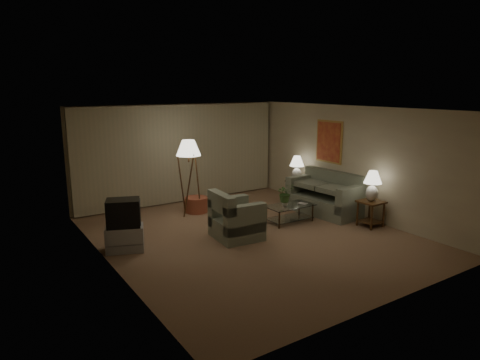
% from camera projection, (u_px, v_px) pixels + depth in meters
% --- Properties ---
extents(ground, '(7.00, 7.00, 0.00)m').
position_uv_depth(ground, '(252.00, 236.00, 9.19)').
color(ground, '#8F674F').
rests_on(ground, ground).
extents(room_shell, '(6.04, 7.02, 2.72)m').
position_uv_depth(room_shell, '(217.00, 147.00, 10.06)').
color(room_shell, beige).
rests_on(room_shell, ground).
extents(sofa, '(2.01, 1.24, 0.83)m').
position_uv_depth(sofa, '(324.00, 197.00, 10.78)').
color(sofa, gray).
rests_on(sofa, ground).
extents(armchair, '(1.09, 1.05, 0.80)m').
position_uv_depth(armchair, '(237.00, 220.00, 9.01)').
color(armchair, gray).
rests_on(armchair, ground).
extents(side_table_near, '(0.51, 0.51, 0.60)m').
position_uv_depth(side_table_near, '(371.00, 209.00, 9.75)').
color(side_table_near, '#3C2310').
rests_on(side_table_near, ground).
extents(side_table_far, '(0.50, 0.42, 0.60)m').
position_uv_depth(side_table_far, '(296.00, 188.00, 11.88)').
color(side_table_far, '#3C2310').
rests_on(side_table_far, ground).
extents(table_lamp_near, '(0.41, 0.41, 0.70)m').
position_uv_depth(table_lamp_near, '(373.00, 183.00, 9.62)').
color(table_lamp_near, silver).
rests_on(table_lamp_near, side_table_near).
extents(table_lamp_far, '(0.40, 0.40, 0.69)m').
position_uv_depth(table_lamp_far, '(297.00, 166.00, 11.75)').
color(table_lamp_far, silver).
rests_on(table_lamp_far, side_table_far).
extents(coffee_table, '(1.15, 0.63, 0.41)m').
position_uv_depth(coffee_table, '(290.00, 211.00, 10.08)').
color(coffee_table, silver).
rests_on(coffee_table, ground).
extents(tv_cabinet, '(1.02, 0.93, 0.50)m').
position_uv_depth(tv_cabinet, '(125.00, 238.00, 8.33)').
color(tv_cabinet, '#97979A').
rests_on(tv_cabinet, ground).
extents(crt_tv, '(0.93, 0.87, 0.53)m').
position_uv_depth(crt_tv, '(123.00, 213.00, 8.22)').
color(crt_tv, black).
rests_on(crt_tv, tv_cabinet).
extents(floor_lamp, '(0.61, 0.61, 1.87)m').
position_uv_depth(floor_lamp, '(189.00, 176.00, 10.56)').
color(floor_lamp, '#3C2310').
rests_on(floor_lamp, ground).
extents(ottoman, '(0.73, 0.73, 0.39)m').
position_uv_depth(ottoman, '(196.00, 205.00, 10.93)').
color(ottoman, '#984833').
rests_on(ottoman, ground).
extents(vase, '(0.17, 0.17, 0.16)m').
position_uv_depth(vase, '(285.00, 203.00, 9.95)').
color(vase, white).
rests_on(vase, coffee_table).
extents(flowers, '(0.47, 0.44, 0.44)m').
position_uv_depth(flowers, '(285.00, 191.00, 9.89)').
color(flowers, '#457132').
rests_on(flowers, vase).
extents(book, '(0.22, 0.25, 0.02)m').
position_uv_depth(book, '(301.00, 204.00, 10.10)').
color(book, olive).
rests_on(book, coffee_table).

